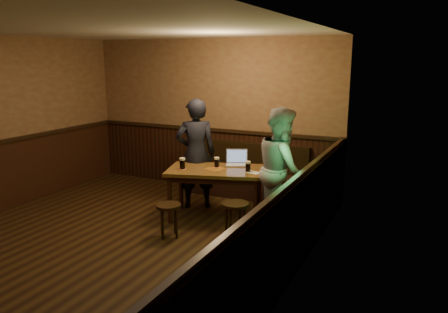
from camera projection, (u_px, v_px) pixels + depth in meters
room at (116, 154)px, 5.78m from camera, size 5.04×6.04×2.84m
bench at (246, 179)px, 7.85m from camera, size 2.20×0.50×0.95m
pub_table at (216, 175)px, 6.70m from camera, size 1.64×1.22×0.79m
stool_left at (169, 211)px, 6.02m from camera, size 0.39×0.39×0.47m
stool_right at (235, 210)px, 5.98m from camera, size 0.40×0.40×0.50m
pint_left at (182, 163)px, 6.65m from camera, size 0.11×0.11×0.18m
pint_mid at (217, 162)px, 6.77m from camera, size 0.10×0.10×0.16m
pint_right at (248, 166)px, 6.49m from camera, size 0.10×0.10×0.16m
laptop at (237, 161)px, 6.92m from camera, size 0.42×0.39×0.24m
menu at (253, 172)px, 6.46m from camera, size 0.25×0.20×0.00m
person_suit at (196, 154)px, 7.15m from camera, size 0.79×0.73×1.81m
person_grey at (282, 169)px, 6.19m from camera, size 0.97×1.07×1.78m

